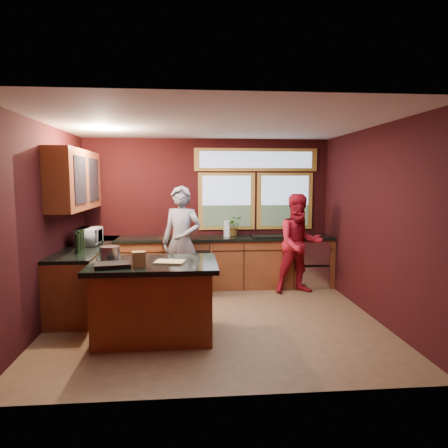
{
  "coord_description": "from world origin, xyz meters",
  "views": [
    {
      "loc": [
        -0.34,
        -5.41,
        1.97
      ],
      "look_at": [
        0.16,
        0.4,
        1.31
      ],
      "focal_mm": 32.0,
      "sensor_mm": 36.0,
      "label": 1
    }
  ],
  "objects": [
    {
      "name": "room_shell",
      "position": [
        -0.6,
        0.32,
        1.8
      ],
      "size": [
        4.52,
        4.02,
        2.71
      ],
      "color": "black",
      "rests_on": "ground"
    },
    {
      "name": "potted_plant",
      "position": [
        0.45,
        1.75,
        1.11
      ],
      "size": [
        0.33,
        0.28,
        0.36
      ],
      "primitive_type": "imported",
      "color": "#999999",
      "rests_on": "back_counter"
    },
    {
      "name": "island",
      "position": [
        -0.79,
        -0.52,
        0.48
      ],
      "size": [
        1.55,
        1.05,
        0.95
      ],
      "color": "#5E3016",
      "rests_on": "floor"
    },
    {
      "name": "stock_pot",
      "position": [
        -1.34,
        -0.37,
        1.03
      ],
      "size": [
        0.24,
        0.24,
        0.18
      ],
      "primitive_type": "cylinder",
      "color": "#A7A7AC",
      "rests_on": "island"
    },
    {
      "name": "paper_towel",
      "position": [
        0.33,
        1.7,
        1.07
      ],
      "size": [
        0.12,
        0.12,
        0.28
      ],
      "primitive_type": "cylinder",
      "color": "white",
      "rests_on": "back_counter"
    },
    {
      "name": "floor",
      "position": [
        0.0,
        0.0,
        0.0
      ],
      "size": [
        4.5,
        4.5,
        0.0
      ],
      "primitive_type": "plane",
      "color": "brown",
      "rests_on": "ground"
    },
    {
      "name": "paper_bag",
      "position": [
        -0.94,
        -0.77,
        1.03
      ],
      "size": [
        0.17,
        0.15,
        0.18
      ],
      "primitive_type": "cube",
      "rotation": [
        0.0,
        0.0,
        0.19
      ],
      "color": "brown",
      "rests_on": "island"
    },
    {
      "name": "person_red",
      "position": [
        1.54,
        1.22,
        0.86
      ],
      "size": [
        0.9,
        0.74,
        1.71
      ],
      "primitive_type": "imported",
      "rotation": [
        0.0,
        0.0,
        0.12
      ],
      "color": "maroon",
      "rests_on": "floor"
    },
    {
      "name": "left_counter",
      "position": [
        -1.95,
        0.85,
        0.47
      ],
      "size": [
        0.64,
        2.3,
        0.93
      ],
      "color": "#5E3016",
      "rests_on": "floor"
    },
    {
      "name": "person_grey",
      "position": [
        -0.48,
        1.12,
        0.93
      ],
      "size": [
        0.79,
        0.66,
        1.85
      ],
      "primitive_type": "imported",
      "rotation": [
        0.0,
        0.0,
        -0.38
      ],
      "color": "slate",
      "rests_on": "floor"
    },
    {
      "name": "black_tray",
      "position": [
        -1.24,
        -0.77,
        0.97
      ],
      "size": [
        0.45,
        0.35,
        0.05
      ],
      "primitive_type": "cube",
      "rotation": [
        0.0,
        0.0,
        0.2
      ],
      "color": "black",
      "rests_on": "island"
    },
    {
      "name": "back_counter",
      "position": [
        0.2,
        1.7,
        0.46
      ],
      "size": [
        4.5,
        0.64,
        0.93
      ],
      "color": "#5E3016",
      "rests_on": "floor"
    },
    {
      "name": "cutting_board",
      "position": [
        -0.59,
        -0.57,
        0.95
      ],
      "size": [
        0.4,
        0.32,
        0.02
      ],
      "primitive_type": "cube",
      "rotation": [
        0.0,
        0.0,
        -0.21
      ],
      "color": "tan",
      "rests_on": "island"
    },
    {
      "name": "microwave",
      "position": [
        -1.92,
        0.95,
        1.07
      ],
      "size": [
        0.34,
        0.49,
        0.27
      ],
      "primitive_type": "imported",
      "rotation": [
        0.0,
        0.0,
        1.56
      ],
      "color": "#999999",
      "rests_on": "left_counter"
    }
  ]
}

